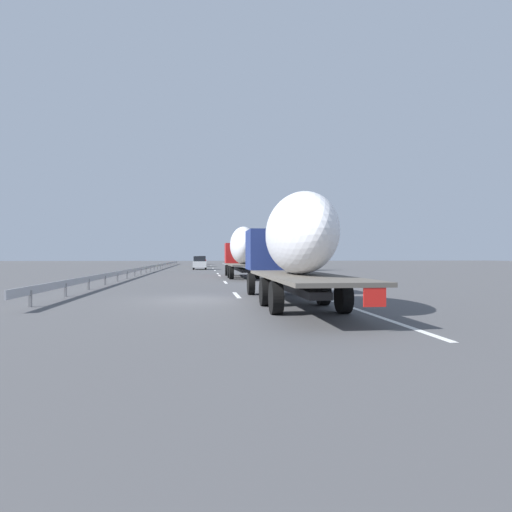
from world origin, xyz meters
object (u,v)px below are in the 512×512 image
Objects in this scene: truck_lead at (242,250)px; car_red_compact at (202,260)px; car_yellow_coupe at (200,261)px; road_sign at (254,255)px; truck_trailing at (292,243)px; car_white_van at (200,263)px.

car_red_compact is at bearing 3.13° from truck_lead.
road_sign reaches higher than car_yellow_coupe.
car_yellow_coupe is 1.39× the size of road_sign.
truck_trailing is 39.32m from road_sign.
truck_lead is at bearing -174.73° from car_yellow_coupe.
truck_lead reaches higher than car_yellow_coupe.
truck_trailing is 3.22× the size of car_yellow_coupe.
car_yellow_coupe is at bearing 3.49° from truck_trailing.
truck_lead is at bearing -0.00° from truck_trailing.
truck_trailing reaches higher than road_sign.
truck_lead is 21.53m from truck_trailing.
road_sign is (-47.24, -6.65, 1.10)m from car_red_compact.
truck_lead is 42.15m from car_yellow_coupe.
road_sign is (-6.51, -6.92, 1.14)m from car_white_van.
truck_trailing is at bearing 175.48° from road_sign.
truck_lead is 3.01× the size of car_yellow_coupe.
car_white_van is 1.01× the size of car_red_compact.
road_sign is at bearing -133.26° from car_white_van.
car_red_compact is (40.72, -0.27, 0.03)m from car_white_van.
truck_trailing reaches higher than car_red_compact.
truck_lead is 3.00× the size of car_white_van.
car_white_van is at bearing 8.98° from truck_lead.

